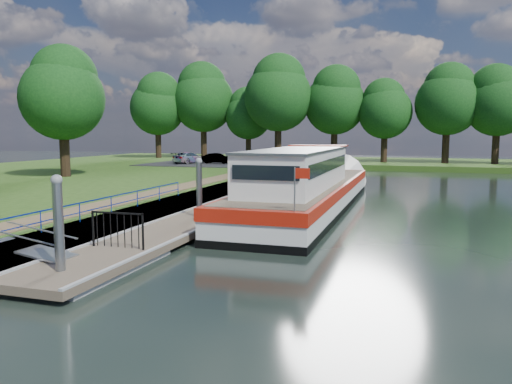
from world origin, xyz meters
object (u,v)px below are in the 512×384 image
(car_c, at_px, (189,158))
(barge, at_px, (310,188))
(car_b, at_px, (217,158))
(car_a, at_px, (251,159))
(pontoon, at_px, (235,207))

(car_c, bearing_deg, barge, 144.40)
(car_b, bearing_deg, barge, -146.96)
(car_a, bearing_deg, car_c, 160.41)
(car_b, distance_m, car_c, 3.02)
(car_a, height_order, car_c, car_c)
(pontoon, bearing_deg, barge, 27.64)
(barge, height_order, car_a, barge)
(pontoon, relative_size, car_a, 9.09)
(car_a, distance_m, car_c, 7.19)
(car_a, relative_size, car_b, 1.02)
(barge, xyz_separation_m, car_b, (-14.38, 22.45, 0.28))
(pontoon, xyz_separation_m, car_b, (-10.78, 24.33, 1.18))
(barge, distance_m, car_a, 23.51)
(car_a, relative_size, car_c, 0.81)
(pontoon, bearing_deg, car_b, 113.90)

